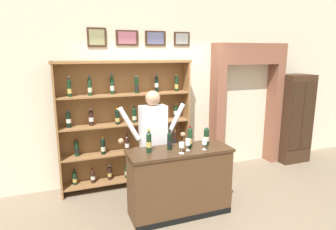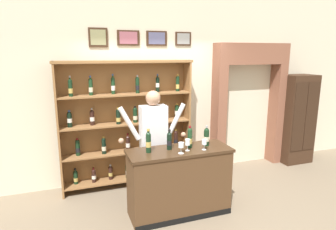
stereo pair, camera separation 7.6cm
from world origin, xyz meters
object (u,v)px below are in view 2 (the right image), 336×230
(wine_glass_left, at_px, (181,146))
(tasting_bottle_grappa, at_px, (190,138))
(tasting_bottle_super_tuscan, at_px, (169,140))
(tasting_counter, at_px, (179,182))
(wine_glass_spare, at_px, (204,143))
(wine_glass_center, at_px, (188,143))
(side_cabinet, at_px, (296,119))
(shopkeeper, at_px, (153,134))
(wine_shelf, at_px, (127,122))
(tasting_bottle_riserva, at_px, (148,142))
(tasting_bottle_brunello, at_px, (206,137))

(wine_glass_left, bearing_deg, tasting_bottle_grappa, 42.08)
(tasting_bottle_super_tuscan, distance_m, tasting_bottle_grappa, 0.30)
(tasting_counter, xyz_separation_m, tasting_bottle_grappa, (0.16, 0.03, 0.63))
(tasting_bottle_grappa, xyz_separation_m, wine_glass_spare, (0.15, -0.16, -0.04))
(tasting_bottle_super_tuscan, xyz_separation_m, wine_glass_center, (0.22, -0.13, -0.02))
(tasting_bottle_super_tuscan, distance_m, wine_glass_center, 0.25)
(side_cabinet, bearing_deg, tasting_bottle_grappa, -159.45)
(tasting_bottle_super_tuscan, xyz_separation_m, tasting_bottle_grappa, (0.30, -0.02, 0.01))
(shopkeeper, relative_size, wine_glass_spare, 11.72)
(wine_shelf, xyz_separation_m, tasting_bottle_super_tuscan, (0.36, -1.12, -0.03))
(tasting_bottle_grappa, bearing_deg, side_cabinet, 20.55)
(tasting_bottle_super_tuscan, bearing_deg, wine_glass_spare, -21.63)
(tasting_counter, relative_size, tasting_bottle_riserva, 4.47)
(wine_shelf, xyz_separation_m, wine_glass_spare, (0.80, -1.30, -0.06))
(wine_shelf, distance_m, wine_glass_center, 1.38)
(tasting_bottle_brunello, xyz_separation_m, wine_glass_center, (-0.34, -0.12, -0.02))
(wine_glass_left, bearing_deg, tasting_bottle_super_tuscan, 113.92)
(wine_shelf, xyz_separation_m, tasting_bottle_grappa, (0.66, -1.14, -0.02))
(wine_shelf, bearing_deg, side_cabinet, -0.97)
(side_cabinet, bearing_deg, wine_glass_spare, -155.67)
(tasting_counter, bearing_deg, wine_glass_left, -104.61)
(shopkeeper, height_order, tasting_bottle_grappa, shopkeeper)
(tasting_bottle_riserva, xyz_separation_m, tasting_bottle_super_tuscan, (0.30, 0.02, -0.02))
(tasting_counter, xyz_separation_m, wine_glass_left, (-0.04, -0.16, 0.59))
(wine_shelf, bearing_deg, shopkeeper, -67.51)
(side_cabinet, distance_m, wine_glass_spare, 3.01)
(wine_shelf, bearing_deg, tasting_bottle_super_tuscan, -72.23)
(side_cabinet, bearing_deg, tasting_bottle_brunello, -157.67)
(tasting_bottle_grappa, bearing_deg, tasting_bottle_super_tuscan, 176.39)
(tasting_counter, bearing_deg, wine_shelf, 112.76)
(shopkeeper, bearing_deg, side_cabinet, 10.39)
(wine_glass_left, relative_size, wine_glass_spare, 1.03)
(tasting_bottle_super_tuscan, xyz_separation_m, wine_glass_left, (0.09, -0.20, -0.02))
(shopkeeper, height_order, tasting_bottle_super_tuscan, shopkeeper)
(tasting_bottle_brunello, height_order, wine_glass_center, tasting_bottle_brunello)
(tasting_bottle_brunello, bearing_deg, wine_glass_spare, -125.52)
(tasting_bottle_grappa, distance_m, tasting_bottle_brunello, 0.26)
(tasting_counter, height_order, wine_glass_spare, wine_glass_spare)
(tasting_bottle_riserva, distance_m, tasting_bottle_super_tuscan, 0.30)
(side_cabinet, height_order, wine_glass_spare, side_cabinet)
(shopkeeper, relative_size, tasting_bottle_brunello, 5.91)
(tasting_bottle_super_tuscan, height_order, tasting_bottle_grappa, tasting_bottle_grappa)
(wine_glass_left, bearing_deg, wine_shelf, 108.75)
(wine_shelf, relative_size, side_cabinet, 1.22)
(wine_shelf, relative_size, tasting_counter, 1.54)
(shopkeeper, xyz_separation_m, tasting_bottle_brunello, (0.64, -0.48, 0.03))
(wine_shelf, bearing_deg, tasting_bottle_grappa, -60.12)
(tasting_counter, xyz_separation_m, wine_glass_spare, (0.31, -0.13, 0.58))
(tasting_bottle_super_tuscan, height_order, wine_glass_center, tasting_bottle_super_tuscan)
(side_cabinet, xyz_separation_m, wine_glass_spare, (-2.74, -1.24, 0.15))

